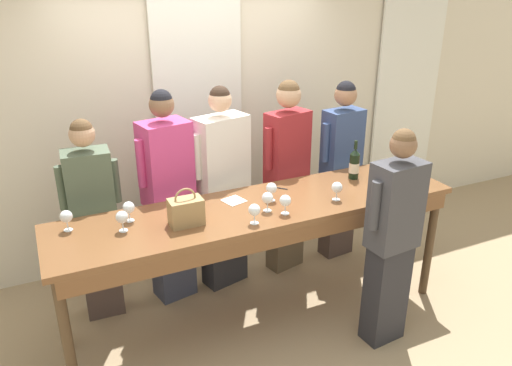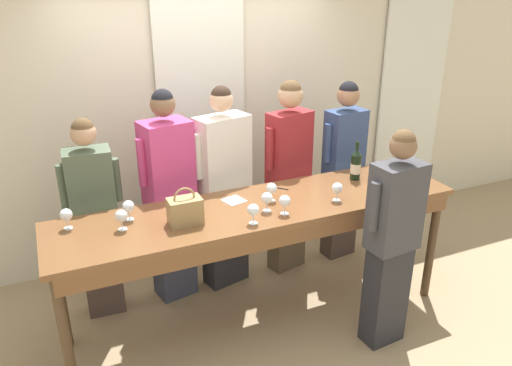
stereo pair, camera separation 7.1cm
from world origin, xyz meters
The scene contains 23 objects.
ground_plane centered at (0.00, 0.00, 0.00)m, with size 18.00×18.00×0.00m, color tan.
wall_back centered at (0.00, 1.38, 1.40)m, with size 12.00×0.06×2.80m.
curtain_panel_center centered at (0.00, 1.31, 1.34)m, with size 0.84×0.03×2.69m.
curtain_panel_right centered at (2.46, 1.31, 1.34)m, with size 0.84×0.03×2.69m.
tasting_bar centered at (0.00, -0.03, 0.92)m, with size 3.08×0.73×1.02m.
wine_bottle centered at (0.94, 0.15, 1.15)m, with size 0.08×0.08×0.33m.
handbag centered at (-0.59, -0.06, 1.12)m, with size 0.23×0.14×0.27m.
wine_glass_front_left centered at (-1.34, 0.19, 1.12)m, with size 0.08×0.08×0.14m.
wine_glass_front_mid centered at (0.11, 0.04, 1.12)m, with size 0.08×0.08×0.14m.
wine_glass_front_right centered at (0.10, -0.21, 1.12)m, with size 0.08×0.08×0.14m.
wine_glass_center_left centered at (-1.00, 0.02, 1.12)m, with size 0.08×0.08×0.14m.
wine_glass_center_mid centered at (0.01, -0.11, 1.12)m, with size 0.08×0.08×0.14m.
wine_glass_center_right centered at (-0.93, 0.15, 1.12)m, with size 0.08×0.08×0.14m.
wine_glass_back_left centered at (-0.16, -0.25, 1.12)m, with size 0.08×0.08×0.14m.
wine_glass_back_mid centered at (0.56, -0.16, 1.12)m, with size 0.08×0.08×0.14m.
napkin centered at (-0.15, 0.15, 1.03)m, with size 0.18×0.18×0.00m.
pen centered at (0.27, 0.22, 1.03)m, with size 0.10×0.12×0.01m.
guest_olive_jacket centered at (-1.13, 0.63, 0.85)m, with size 0.46×0.26×1.66m.
guest_pink_top centered at (-0.53, 0.63, 0.92)m, with size 0.49×0.34×1.82m.
guest_cream_sweater centered at (-0.06, 0.63, 0.92)m, with size 0.55×0.33×1.80m.
guest_striped_shirt centered at (0.57, 0.63, 0.95)m, with size 0.50×0.29×1.80m.
guest_navy_coat centered at (1.15, 0.63, 0.92)m, with size 0.48×0.25×1.74m.
host_pouring centered at (0.76, -0.60, 0.87)m, with size 0.47×0.25×1.68m.
Camera 2 is at (-1.39, -3.05, 2.61)m, focal length 35.00 mm.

